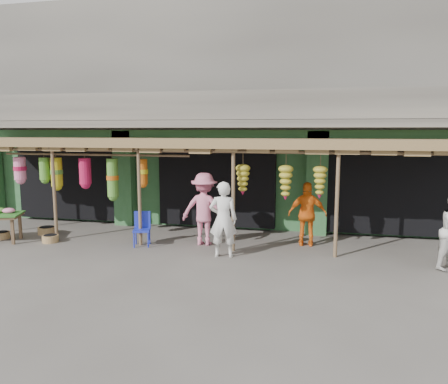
% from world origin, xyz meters
% --- Properties ---
extents(ground, '(80.00, 80.00, 0.00)m').
position_xyz_m(ground, '(0.00, 0.00, 0.00)').
color(ground, '#514C47').
rests_on(ground, ground).
extents(building, '(16.40, 6.80, 7.00)m').
position_xyz_m(building, '(-0.00, 4.87, 3.37)').
color(building, gray).
rests_on(building, ground).
extents(awning, '(14.00, 2.70, 2.79)m').
position_xyz_m(awning, '(-0.14, 0.80, 2.58)').
color(awning, brown).
rests_on(awning, ground).
extents(blue_chair, '(0.53, 0.54, 0.89)m').
position_xyz_m(blue_chair, '(-1.45, -0.20, 0.50)').
color(blue_chair, '#1C2AB7').
rests_on(blue_chair, ground).
extents(basket_left, '(0.57, 0.57, 0.19)m').
position_xyz_m(basket_left, '(-5.60, -0.43, 0.09)').
color(basket_left, olive).
rests_on(basket_left, ground).
extents(basket_mid, '(0.63, 0.63, 0.20)m').
position_xyz_m(basket_mid, '(-4.70, 0.37, 0.10)').
color(basket_mid, olive).
rests_on(basket_mid, ground).
extents(basket_right, '(0.51, 0.51, 0.20)m').
position_xyz_m(basket_right, '(-4.01, -0.47, 0.10)').
color(basket_right, brown).
rests_on(basket_right, ground).
extents(person_front, '(0.73, 0.55, 1.82)m').
position_xyz_m(person_front, '(0.87, -0.75, 0.91)').
color(person_front, silver).
rests_on(person_front, ground).
extents(person_vendor, '(1.01, 0.47, 1.69)m').
position_xyz_m(person_vendor, '(2.80, 0.71, 0.84)').
color(person_vendor, orange).
rests_on(person_vendor, ground).
extents(person_shopper, '(1.24, 0.72, 1.91)m').
position_xyz_m(person_shopper, '(0.13, 0.25, 0.96)').
color(person_shopper, pink).
rests_on(person_shopper, ground).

